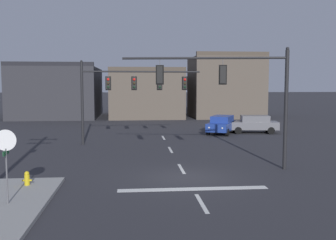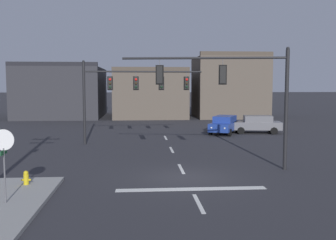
{
  "view_description": "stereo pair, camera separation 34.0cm",
  "coord_description": "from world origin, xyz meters",
  "px_view_note": "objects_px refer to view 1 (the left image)",
  "views": [
    {
      "loc": [
        -2.54,
        -18.07,
        4.43
      ],
      "look_at": [
        -0.64,
        2.8,
        2.51
      ],
      "focal_mm": 41.81,
      "sensor_mm": 36.0,
      "label": 1
    },
    {
      "loc": [
        -2.21,
        -18.1,
        4.43
      ],
      "look_at": [
        -0.64,
        2.8,
        2.51
      ],
      "focal_mm": 41.81,
      "sensor_mm": 36.0,
      "label": 2
    }
  ],
  "objects_px": {
    "car_lot_nearside": "(222,124)",
    "car_lot_middle": "(254,124)",
    "fire_hydrant": "(27,181)",
    "stop_sign": "(6,149)",
    "signal_mast_near_side": "(235,86)",
    "signal_mast_far_side": "(126,87)"
  },
  "relations": [
    {
      "from": "stop_sign",
      "to": "car_lot_nearside",
      "type": "xyz_separation_m",
      "value": [
        12.49,
        20.11,
        -1.29
      ]
    },
    {
      "from": "signal_mast_near_side",
      "to": "signal_mast_far_side",
      "type": "height_order",
      "value": "signal_mast_near_side"
    },
    {
      "from": "stop_sign",
      "to": "signal_mast_near_side",
      "type": "bearing_deg",
      "value": 30.12
    },
    {
      "from": "car_lot_nearside",
      "to": "car_lot_middle",
      "type": "bearing_deg",
      "value": 3.99
    },
    {
      "from": "signal_mast_far_side",
      "to": "fire_hydrant",
      "type": "height_order",
      "value": "signal_mast_far_side"
    },
    {
      "from": "signal_mast_far_side",
      "to": "car_lot_middle",
      "type": "relative_size",
      "value": 1.91
    },
    {
      "from": "signal_mast_far_side",
      "to": "car_lot_middle",
      "type": "bearing_deg",
      "value": 25.19
    },
    {
      "from": "car_lot_nearside",
      "to": "fire_hydrant",
      "type": "xyz_separation_m",
      "value": [
        -12.49,
        -17.52,
        -0.53
      ]
    },
    {
      "from": "stop_sign",
      "to": "car_lot_middle",
      "type": "xyz_separation_m",
      "value": [
        15.49,
        20.32,
        -1.29
      ]
    },
    {
      "from": "car_lot_nearside",
      "to": "car_lot_middle",
      "type": "distance_m",
      "value": 3.0
    },
    {
      "from": "signal_mast_near_side",
      "to": "stop_sign",
      "type": "distance_m",
      "value": 11.55
    },
    {
      "from": "signal_mast_near_side",
      "to": "signal_mast_far_side",
      "type": "xyz_separation_m",
      "value": [
        -5.79,
        9.23,
        -0.14
      ]
    },
    {
      "from": "stop_sign",
      "to": "car_lot_middle",
      "type": "bearing_deg",
      "value": 52.68
    },
    {
      "from": "signal_mast_far_side",
      "to": "car_lot_middle",
      "type": "xyz_separation_m",
      "value": [
        11.46,
        5.39,
        -3.34
      ]
    },
    {
      "from": "signal_mast_near_side",
      "to": "fire_hydrant",
      "type": "relative_size",
      "value": 11.35
    },
    {
      "from": "car_lot_nearside",
      "to": "fire_hydrant",
      "type": "height_order",
      "value": "car_lot_nearside"
    },
    {
      "from": "car_lot_nearside",
      "to": "fire_hydrant",
      "type": "distance_m",
      "value": 21.52
    },
    {
      "from": "signal_mast_near_side",
      "to": "stop_sign",
      "type": "bearing_deg",
      "value": -149.88
    },
    {
      "from": "signal_mast_near_side",
      "to": "car_lot_middle",
      "type": "distance_m",
      "value": 16.06
    },
    {
      "from": "signal_mast_far_side",
      "to": "fire_hydrant",
      "type": "distance_m",
      "value": 13.55
    },
    {
      "from": "car_lot_nearside",
      "to": "fire_hydrant",
      "type": "bearing_deg",
      "value": -125.47
    },
    {
      "from": "stop_sign",
      "to": "car_lot_middle",
      "type": "relative_size",
      "value": 0.61
    }
  ]
}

